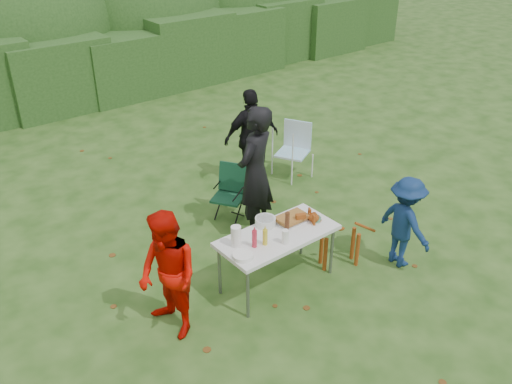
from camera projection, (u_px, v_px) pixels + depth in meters
ground at (292, 275)px, 7.05m from camera, size 80.00×80.00×0.00m
hedge_row at (54, 72)px, 12.11m from camera, size 22.00×1.40×1.70m
shrub_backdrop at (24, 26)px, 12.84m from camera, size 20.00×2.60×3.20m
folding_table at (278, 238)px, 6.58m from camera, size 1.50×0.70×0.74m
person_cook at (255, 173)px, 7.46m from camera, size 0.84×0.71×1.94m
person_red_jacket at (168, 276)px, 5.80m from camera, size 0.61×0.77×1.52m
person_black_puffy at (252, 137)px, 8.96m from camera, size 1.03×0.61×1.64m
child at (405, 222)px, 6.99m from camera, size 0.56×0.87×1.26m
dog at (340, 237)px, 7.05m from camera, size 0.96×0.70×0.85m
camping_chair at (229, 194)px, 8.07m from camera, size 0.73×0.73×0.85m
lawn_chair at (293, 151)px, 9.31m from camera, size 0.76×0.76×0.95m
food_tray at (292, 219)px, 6.83m from camera, size 0.45×0.30×0.02m
focaccia_bread at (292, 217)px, 6.82m from camera, size 0.40×0.26×0.04m
mustard_bottle at (265, 237)px, 6.31m from camera, size 0.06×0.06×0.20m
ketchup_bottle at (254, 239)px, 6.27m from camera, size 0.06×0.06×0.22m
beer_bottle at (287, 221)px, 6.59m from camera, size 0.06×0.06×0.24m
paper_towel_roll at (236, 236)px, 6.27m from camera, size 0.12×0.12×0.26m
cup_stack at (285, 237)px, 6.34m from camera, size 0.08×0.08×0.18m
pasta_bowl at (265, 221)px, 6.71m from camera, size 0.26×0.26×0.10m
plate_stack at (243, 256)px, 6.11m from camera, size 0.24×0.24×0.05m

